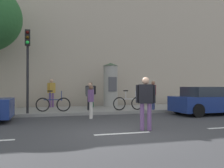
{
  "coord_description": "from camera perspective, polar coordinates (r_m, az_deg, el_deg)",
  "views": [
    {
      "loc": [
        -2.46,
        -7.24,
        1.46
      ],
      "look_at": [
        0.25,
        2.0,
        1.55
      ],
      "focal_mm": 39.76,
      "sensor_mm": 36.0,
      "label": 1
    }
  ],
  "objects": [
    {
      "name": "pedestrian_in_light_jacket",
      "position": [
        14.12,
        9.47,
        -1.99
      ],
      "size": [
        0.45,
        0.51,
        1.61
      ],
      "color": "navy",
      "rests_on": "sidewalk_curb"
    },
    {
      "name": "pedestrian_tallest",
      "position": [
        15.58,
        -4.92,
        -1.91
      ],
      "size": [
        0.65,
        0.42,
        1.55
      ],
      "color": "#1E5938",
      "rests_on": "sidewalk_curb"
    },
    {
      "name": "ground_plane",
      "position": [
        7.79,
        2.44,
        -11.32
      ],
      "size": [
        80.0,
        80.0,
        0.0
      ],
      "primitive_type": "plane",
      "color": "#38383A"
    },
    {
      "name": "pedestrian_in_red_top",
      "position": [
        13.46,
        -5.13,
        -2.39
      ],
      "size": [
        0.4,
        0.57,
        1.49
      ],
      "color": "black",
      "rests_on": "sidewalk_curb"
    },
    {
      "name": "pedestrian_with_bag",
      "position": [
        11.26,
        -4.84,
        -3.5
      ],
      "size": [
        0.35,
        0.58,
        1.51
      ],
      "color": "silver",
      "rests_on": "ground_plane"
    },
    {
      "name": "parked_car_red",
      "position": [
        13.81,
        21.68,
        -3.65
      ],
      "size": [
        4.12,
        1.97,
        1.43
      ],
      "color": "navy",
      "rests_on": "ground_plane"
    },
    {
      "name": "pedestrian_in_dark_shirt",
      "position": [
        8.32,
        7.75,
        -3.24
      ],
      "size": [
        0.62,
        0.49,
        1.76
      ],
      "color": "#724C84",
      "rests_on": "ground_plane"
    },
    {
      "name": "poster_column",
      "position": [
        15.75,
        -0.34,
        -0.11
      ],
      "size": [
        0.98,
        0.98,
        2.79
      ],
      "color": "#9E9B93",
      "rests_on": "sidewalk_curb"
    },
    {
      "name": "lane_markings",
      "position": [
        7.79,
        2.44,
        -11.29
      ],
      "size": [
        25.8,
        0.16,
        0.01
      ],
      "color": "silver",
      "rests_on": "ground_plane"
    },
    {
      "name": "pedestrian_near_pole",
      "position": [
        15.8,
        -13.76,
        -1.5
      ],
      "size": [
        0.52,
        0.4,
        1.76
      ],
      "color": "#724C84",
      "rests_on": "sidewalk_curb"
    },
    {
      "name": "traffic_light",
      "position": [
        12.57,
        -18.85,
        5.89
      ],
      "size": [
        0.24,
        0.45,
        3.99
      ],
      "color": "black",
      "rests_on": "sidewalk_curb"
    },
    {
      "name": "building_backdrop",
      "position": [
        19.7,
        -9.0,
        9.6
      ],
      "size": [
        36.0,
        5.0,
        9.83
      ],
      "primitive_type": "cube",
      "color": "#B7A893",
      "rests_on": "ground_plane"
    },
    {
      "name": "bicycle_leaning",
      "position": [
        13.61,
        3.81,
        -4.38
      ],
      "size": [
        1.77,
        0.1,
        1.09
      ],
      "color": "black",
      "rests_on": "sidewalk_curb"
    },
    {
      "name": "bicycle_upright",
      "position": [
        13.15,
        -13.39,
        -4.5
      ],
      "size": [
        1.75,
        0.37,
        1.09
      ],
      "color": "black",
      "rests_on": "sidewalk_curb"
    },
    {
      "name": "sidewalk_curb",
      "position": [
        14.52,
        -6.51,
        -5.97
      ],
      "size": [
        36.0,
        4.0,
        0.15
      ],
      "primitive_type": "cube",
      "color": "gray",
      "rests_on": "ground_plane"
    }
  ]
}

